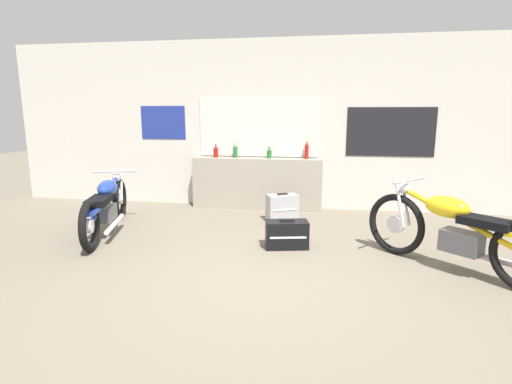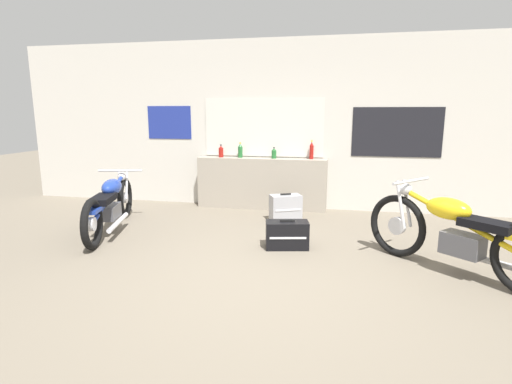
% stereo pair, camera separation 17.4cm
% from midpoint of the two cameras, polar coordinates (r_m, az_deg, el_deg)
% --- Properties ---
extents(ground_plane, '(24.00, 24.00, 0.00)m').
position_cam_midpoint_polar(ground_plane, '(3.87, 1.84, -13.34)').
color(ground_plane, '#706656').
extents(wall_back, '(10.00, 0.07, 2.80)m').
position_cam_midpoint_polar(wall_back, '(6.76, 6.69, 9.44)').
color(wall_back, beige).
rests_on(wall_back, ground_plane).
extents(sill_counter, '(2.18, 0.28, 0.86)m').
position_cam_midpoint_polar(sill_counter, '(6.76, 1.53, 1.24)').
color(sill_counter, gray).
rests_on(sill_counter, ground_plane).
extents(bottle_leftmost, '(0.08, 0.08, 0.22)m').
position_cam_midpoint_polar(bottle_leftmost, '(6.86, -4.30, 5.78)').
color(bottle_leftmost, maroon).
rests_on(bottle_leftmost, sill_counter).
extents(bottle_left_center, '(0.08, 0.08, 0.26)m').
position_cam_midpoint_polar(bottle_left_center, '(6.79, -1.52, 5.90)').
color(bottle_left_center, '#23662D').
rests_on(bottle_left_center, sill_counter).
extents(bottle_center, '(0.08, 0.08, 0.19)m').
position_cam_midpoint_polar(bottle_center, '(6.67, 3.34, 5.51)').
color(bottle_center, '#23662D').
rests_on(bottle_center, sill_counter).
extents(bottle_right_center, '(0.07, 0.07, 0.31)m').
position_cam_midpoint_polar(bottle_right_center, '(6.64, 8.68, 5.85)').
color(bottle_right_center, maroon).
rests_on(bottle_right_center, sill_counter).
extents(motorcycle_yellow, '(1.58, 1.43, 0.90)m').
position_cam_midpoint_polar(motorcycle_yellow, '(4.50, 27.77, -5.25)').
color(motorcycle_yellow, black).
rests_on(motorcycle_yellow, ground_plane).
extents(motorcycle_blue, '(0.79, 2.06, 0.77)m').
position_cam_midpoint_polar(motorcycle_blue, '(5.78, -19.27, -1.55)').
color(motorcycle_blue, black).
rests_on(motorcycle_blue, ground_plane).
extents(hard_case_silver, '(0.52, 0.42, 0.43)m').
position_cam_midpoint_polar(hard_case_silver, '(6.01, 5.07, -2.32)').
color(hard_case_silver, '#9E9EA3').
rests_on(hard_case_silver, ground_plane).
extents(hard_case_black, '(0.55, 0.35, 0.36)m').
position_cam_midpoint_polar(hard_case_black, '(4.85, 5.49, -6.11)').
color(hard_case_black, black).
rests_on(hard_case_black, ground_plane).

